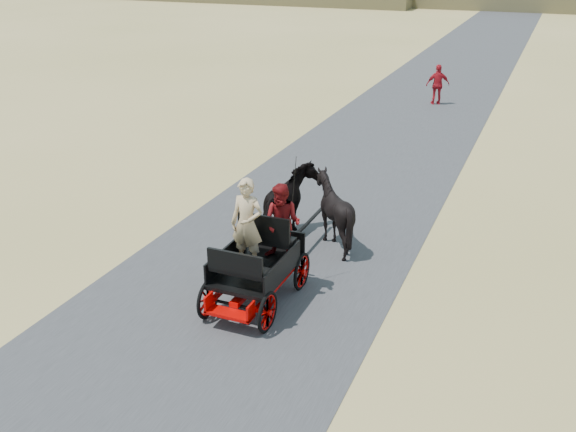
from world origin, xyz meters
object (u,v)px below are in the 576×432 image
at_px(horse_left, 289,205).
at_px(horse_right, 333,212).
at_px(carriage, 257,285).
at_px(pedestrian, 438,85).

relative_size(horse_left, horse_right, 1.18).
relative_size(carriage, horse_right, 1.41).
bearing_deg(horse_right, carriage, 79.61).
bearing_deg(horse_left, horse_right, -180.00).
xyz_separation_m(horse_right, pedestrian, (-0.44, 15.17, 0.01)).
bearing_deg(carriage, horse_right, 79.61).
bearing_deg(pedestrian, horse_left, 63.56).
distance_m(carriage, pedestrian, 18.17).
bearing_deg(horse_left, carriage, 100.39).
relative_size(carriage, pedestrian, 1.39).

